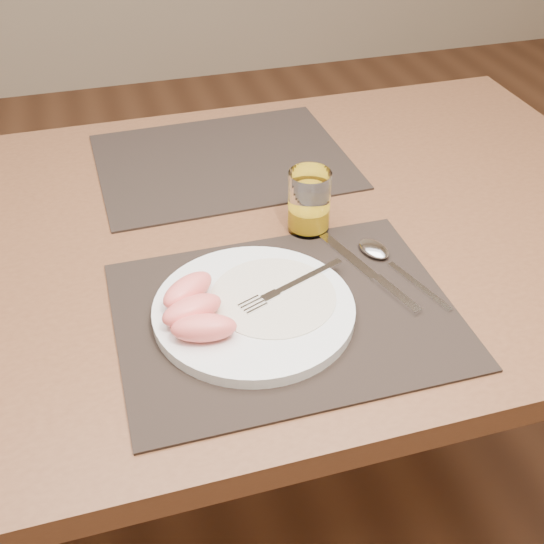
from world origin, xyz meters
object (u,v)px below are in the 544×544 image
(plate, at_px, (254,310))
(spoon, at_px, (380,254))
(placemat_near, at_px, (285,314))
(juice_glass, at_px, (309,204))
(knife, at_px, (376,278))
(table, at_px, (246,269))
(fork, at_px, (284,289))
(placemat_far, at_px, (223,161))

(plate, height_order, spoon, plate)
(placemat_near, relative_size, juice_glass, 4.53)
(knife, height_order, spoon, spoon)
(plate, bearing_deg, spoon, 18.56)
(plate, height_order, knife, plate)
(table, height_order, knife, knife)
(plate, distance_m, spoon, 0.23)
(fork, xyz_separation_m, knife, (0.14, 0.01, -0.02))
(table, relative_size, placemat_far, 3.11)
(table, distance_m, spoon, 0.24)
(table, relative_size, fork, 8.33)
(knife, relative_size, juice_glass, 2.17)
(placemat_near, height_order, knife, knife)
(placemat_near, height_order, placemat_far, same)
(placemat_far, distance_m, plate, 0.43)
(knife, relative_size, spoon, 1.14)
(placemat_near, relative_size, fork, 2.68)
(plate, distance_m, fork, 0.05)
(plate, xyz_separation_m, knife, (0.19, 0.02, -0.01))
(table, distance_m, placemat_near, 0.24)
(table, relative_size, spoon, 7.39)
(fork, bearing_deg, table, 91.99)
(juice_glass, bearing_deg, placemat_far, 107.26)
(placemat_far, distance_m, knife, 0.43)
(table, xyz_separation_m, placemat_far, (0.02, 0.22, 0.09))
(spoon, bearing_deg, fork, -162.31)
(placemat_near, distance_m, juice_glass, 0.21)
(plate, bearing_deg, fork, 21.50)
(placemat_far, xyz_separation_m, fork, (-0.01, -0.41, 0.02))
(fork, distance_m, knife, 0.14)
(spoon, distance_m, juice_glass, 0.14)
(plate, bearing_deg, table, 78.81)
(placemat_near, relative_size, spoon, 2.37)
(knife, distance_m, spoon, 0.06)
(table, distance_m, plate, 0.24)
(table, height_order, plate, plate)
(table, bearing_deg, spoon, -38.85)
(juice_glass, bearing_deg, table, 159.59)
(table, bearing_deg, plate, -101.19)
(placemat_far, relative_size, spoon, 2.37)
(placemat_near, xyz_separation_m, fork, (0.01, 0.03, 0.02))
(table, xyz_separation_m, fork, (0.01, -0.19, 0.11))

